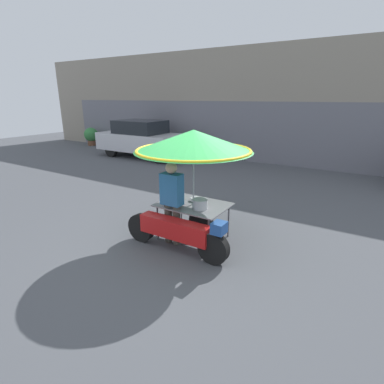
% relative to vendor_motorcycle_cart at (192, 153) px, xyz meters
% --- Properties ---
extents(ground_plane, '(36.00, 36.00, 0.00)m').
position_rel_vendor_motorcycle_cart_xyz_m(ground_plane, '(-0.01, -0.42, -1.65)').
color(ground_plane, '#4C4F54').
extents(shopfront_building, '(28.00, 2.06, 4.48)m').
position_rel_vendor_motorcycle_cart_xyz_m(shopfront_building, '(-0.01, 8.37, 0.58)').
color(shopfront_building, gray).
rests_on(shopfront_building, ground).
extents(vendor_motorcycle_cart, '(2.09, 2.09, 2.04)m').
position_rel_vendor_motorcycle_cart_xyz_m(vendor_motorcycle_cart, '(0.00, 0.00, 0.00)').
color(vendor_motorcycle_cart, black).
rests_on(vendor_motorcycle_cart, ground).
extents(vendor_person, '(0.38, 0.22, 1.52)m').
position_rel_vendor_motorcycle_cart_xyz_m(vendor_person, '(-0.22, -0.32, -0.80)').
color(vendor_person, '#4C473D').
rests_on(vendor_person, ground).
extents(parked_car, '(4.31, 1.74, 1.60)m').
position_rel_vendor_motorcycle_cart_xyz_m(parked_car, '(-6.10, 5.76, -0.84)').
color(parked_car, black).
rests_on(parked_car, ground).
extents(potted_plant, '(0.75, 0.75, 0.97)m').
position_rel_vendor_motorcycle_cart_xyz_m(potted_plant, '(-10.78, 6.80, -1.11)').
color(potted_plant, brown).
rests_on(potted_plant, ground).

